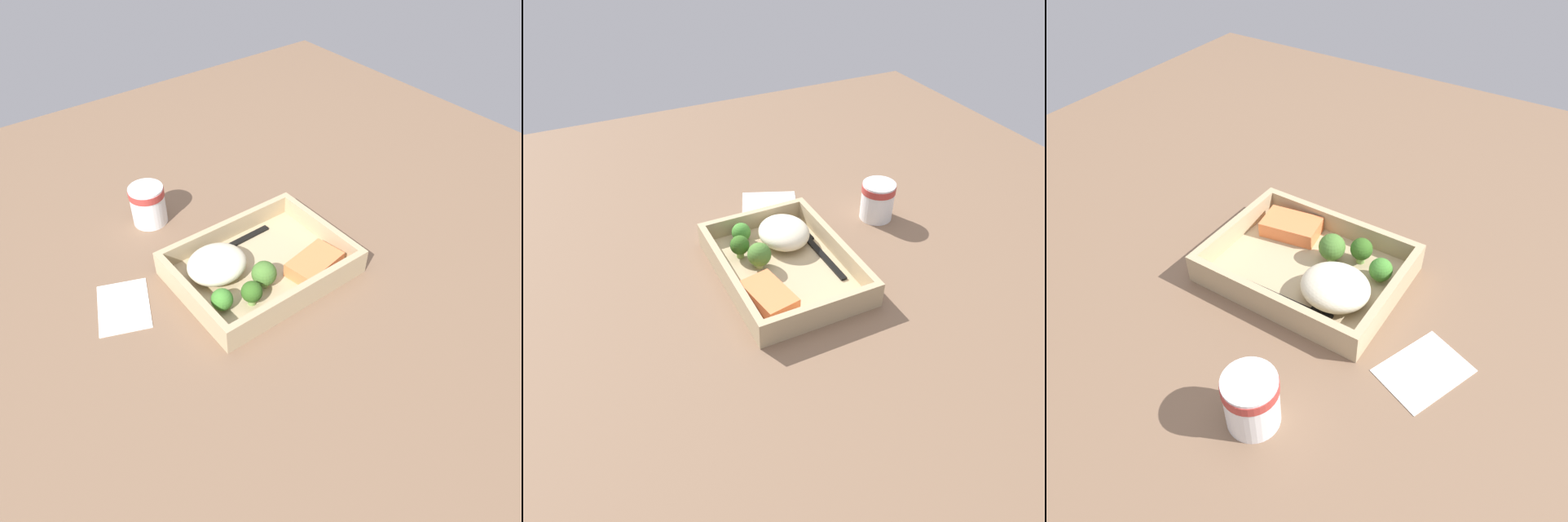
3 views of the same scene
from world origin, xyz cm
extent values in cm
cube|color=brown|center=(0.00, 0.00, -1.00)|extent=(160.00, 160.00, 2.00)
cube|color=tan|center=(0.00, 0.00, 0.60)|extent=(28.63, 21.45, 1.20)
cube|color=tan|center=(0.00, -10.13, 2.94)|extent=(28.63, 1.20, 3.48)
cube|color=tan|center=(0.00, 10.13, 2.94)|extent=(28.63, 1.20, 3.48)
cube|color=tan|center=(-13.71, 0.00, 2.94)|extent=(1.20, 19.05, 3.48)
cube|color=tan|center=(13.71, 0.00, 2.94)|extent=(1.20, 19.05, 3.48)
cube|color=#F37A44|center=(-6.79, 5.87, 2.47)|extent=(10.04, 7.15, 2.54)
ellipsoid|color=beige|center=(6.70, -3.17, 3.45)|extent=(10.18, 9.15, 4.50)
cylinder|color=#75A04F|center=(6.12, 5.68, 2.03)|extent=(1.30, 1.30, 1.65)
sphere|color=#305C1C|center=(6.12, 5.68, 3.79)|extent=(3.43, 3.43, 3.43)
cylinder|color=#81A54F|center=(10.39, 3.74, 1.73)|extent=(1.33, 1.33, 1.05)
sphere|color=#3F7F2C|center=(10.39, 3.74, 3.21)|extent=(3.50, 3.50, 3.50)
cylinder|color=#87A261|center=(2.14, 3.65, 1.95)|extent=(1.57, 1.57, 1.50)
sphere|color=#46722C|center=(2.14, 3.65, 3.83)|extent=(4.14, 4.14, 4.14)
cube|color=black|center=(-1.17, -7.62, 1.42)|extent=(12.42, 1.35, 0.44)
cube|color=black|center=(6.73, -7.46, 1.42)|extent=(3.44, 2.27, 0.44)
cylinder|color=white|center=(8.02, -24.22, 3.83)|extent=(6.43, 6.43, 7.65)
cylinder|color=#B23833|center=(8.02, -24.22, 6.56)|extent=(6.63, 6.63, 1.38)
cube|color=white|center=(22.21, -7.12, 0.12)|extent=(11.68, 13.40, 0.24)
camera|label=1|loc=(38.28, 49.83, 60.35)|focal=35.00mm
camera|label=2|loc=(-61.39, 29.20, 57.01)|focal=35.00mm
camera|label=3|loc=(30.50, -47.74, 53.90)|focal=35.00mm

